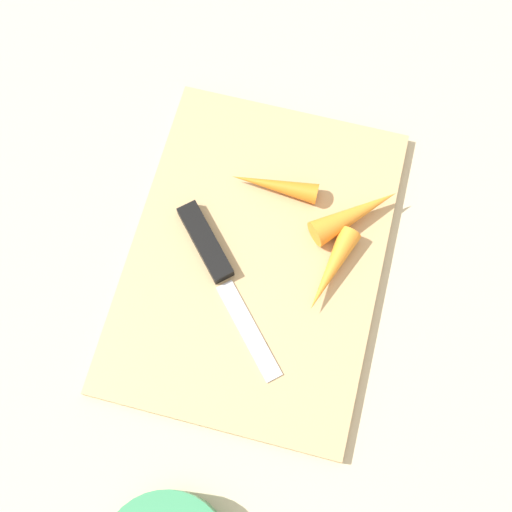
{
  "coord_description": "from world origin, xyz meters",
  "views": [
    {
      "loc": [
        0.23,
        0.06,
        0.68
      ],
      "look_at": [
        0.0,
        0.0,
        0.01
      ],
      "focal_mm": 47.54,
      "sensor_mm": 36.0,
      "label": 1
    }
  ],
  "objects_px": {
    "carrot_longest": "(356,214)",
    "carrot_shortest": "(275,185)",
    "knife": "(210,257)",
    "carrot_medium": "(331,272)",
    "cutting_board": "(256,258)"
  },
  "relations": [
    {
      "from": "carrot_medium",
      "to": "carrot_longest",
      "type": "distance_m",
      "value": 0.07
    },
    {
      "from": "cutting_board",
      "to": "carrot_shortest",
      "type": "xyz_separation_m",
      "value": [
        -0.08,
        0.0,
        0.02
      ]
    },
    {
      "from": "cutting_board",
      "to": "carrot_longest",
      "type": "relative_size",
      "value": 3.61
    },
    {
      "from": "carrot_medium",
      "to": "cutting_board",
      "type": "bearing_deg",
      "value": -77.79
    },
    {
      "from": "carrot_medium",
      "to": "carrot_shortest",
      "type": "distance_m",
      "value": 0.11
    },
    {
      "from": "carrot_longest",
      "to": "carrot_shortest",
      "type": "height_order",
      "value": "carrot_longest"
    },
    {
      "from": "carrot_medium",
      "to": "carrot_shortest",
      "type": "bearing_deg",
      "value": -122.15
    },
    {
      "from": "carrot_longest",
      "to": "knife",
      "type": "bearing_deg",
      "value": 168.17
    },
    {
      "from": "carrot_longest",
      "to": "carrot_shortest",
      "type": "bearing_deg",
      "value": 129.68
    },
    {
      "from": "knife",
      "to": "carrot_medium",
      "type": "distance_m",
      "value": 0.13
    },
    {
      "from": "knife",
      "to": "carrot_shortest",
      "type": "height_order",
      "value": "carrot_shortest"
    },
    {
      "from": "knife",
      "to": "carrot_longest",
      "type": "distance_m",
      "value": 0.16
    },
    {
      "from": "knife",
      "to": "carrot_longest",
      "type": "relative_size",
      "value": 1.62
    },
    {
      "from": "knife",
      "to": "carrot_medium",
      "type": "height_order",
      "value": "carrot_medium"
    },
    {
      "from": "carrot_longest",
      "to": "cutting_board",
      "type": "bearing_deg",
      "value": 173.69
    }
  ]
}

